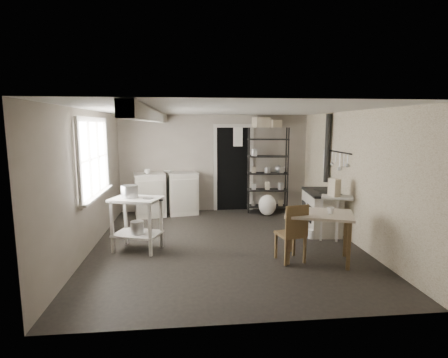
{
  "coord_description": "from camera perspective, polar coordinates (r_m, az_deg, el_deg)",
  "views": [
    {
      "loc": [
        -0.62,
        -5.83,
        2.04
      ],
      "look_at": [
        0.0,
        0.3,
        1.1
      ],
      "focal_mm": 28.0,
      "sensor_mm": 36.0,
      "label": 1
    }
  ],
  "objects": [
    {
      "name": "floor",
      "position": [
        6.2,
        0.28,
        -10.52
      ],
      "size": [
        5.0,
        5.0,
        0.0
      ],
      "primitive_type": "plane",
      "color": "black",
      "rests_on": "ground"
    },
    {
      "name": "ceiling",
      "position": [
        5.86,
        0.3,
        11.22
      ],
      "size": [
        5.0,
        5.0,
        0.0
      ],
      "primitive_type": "plane",
      "rotation": [
        3.14,
        0.0,
        0.0
      ],
      "color": "silver",
      "rests_on": "wall_back"
    },
    {
      "name": "wall_back",
      "position": [
        8.4,
        -1.52,
        2.6
      ],
      "size": [
        4.5,
        0.02,
        2.3
      ],
      "primitive_type": "cube",
      "color": "#A3998B",
      "rests_on": "ground"
    },
    {
      "name": "wall_front",
      "position": [
        3.5,
        4.66,
        -6.1
      ],
      "size": [
        4.5,
        0.02,
        2.3
      ],
      "primitive_type": "cube",
      "color": "#A3998B",
      "rests_on": "ground"
    },
    {
      "name": "wall_left",
      "position": [
        6.11,
        -21.17,
        -0.28
      ],
      "size": [
        0.02,
        5.0,
        2.3
      ],
      "primitive_type": "cube",
      "color": "#A3998B",
      "rests_on": "ground"
    },
    {
      "name": "wall_right",
      "position": [
        6.56,
        20.25,
        0.34
      ],
      "size": [
        0.02,
        5.0,
        2.3
      ],
      "primitive_type": "cube",
      "color": "#A3998B",
      "rests_on": "ground"
    },
    {
      "name": "window",
      "position": [
        6.26,
        -20.6,
        3.17
      ],
      "size": [
        0.12,
        1.76,
        1.28
      ],
      "primitive_type": null,
      "color": "beige",
      "rests_on": "wall_left"
    },
    {
      "name": "doorway",
      "position": [
        8.43,
        1.55,
        1.59
      ],
      "size": [
        0.96,
        0.1,
        2.08
      ],
      "primitive_type": null,
      "color": "beige",
      "rests_on": "ground"
    },
    {
      "name": "ceiling_beam",
      "position": [
        5.86,
        -11.64,
        10.07
      ],
      "size": [
        0.18,
        5.0,
        0.18
      ],
      "primitive_type": null,
      "color": "beige",
      "rests_on": "ceiling"
    },
    {
      "name": "wallpaper_panel",
      "position": [
        6.55,
        20.17,
        0.34
      ],
      "size": [
        0.01,
        5.0,
        2.3
      ],
      "primitive_type": null,
      "color": "beige",
      "rests_on": "wall_right"
    },
    {
      "name": "utensil_rail",
      "position": [
        7.03,
        17.84,
        4.27
      ],
      "size": [
        0.06,
        1.2,
        0.44
      ],
      "primitive_type": null,
      "color": "silver",
      "rests_on": "wall_right"
    },
    {
      "name": "prep_table",
      "position": [
        5.98,
        -13.97,
        -7.52
      ],
      "size": [
        0.91,
        0.77,
        0.88
      ],
      "primitive_type": null,
      "rotation": [
        0.0,
        0.0,
        -0.33
      ],
      "color": "beige",
      "rests_on": "ground"
    },
    {
      "name": "stockpot",
      "position": [
        5.91,
        -15.15,
        -2.36
      ],
      "size": [
        0.35,
        0.35,
        0.28
      ],
      "primitive_type": "cylinder",
      "rotation": [
        0.0,
        0.0,
        -0.4
      ],
      "color": "silver",
      "rests_on": "prep_table"
    },
    {
      "name": "saucepan",
      "position": [
        5.76,
        -12.29,
        -3.44
      ],
      "size": [
        0.18,
        0.18,
        0.09
      ],
      "primitive_type": "cylinder",
      "rotation": [
        0.0,
        0.0,
        0.06
      ],
      "color": "silver",
      "rests_on": "prep_table"
    },
    {
      "name": "bucket",
      "position": [
        5.92,
        -13.98,
        -7.81
      ],
      "size": [
        0.27,
        0.27,
        0.23
      ],
      "primitive_type": "cylinder",
      "rotation": [
        0.0,
        0.0,
        0.34
      ],
      "color": "silver",
      "rests_on": "prep_table"
    },
    {
      "name": "base_cabinets",
      "position": [
        8.18,
        -9.39,
        -2.57
      ],
      "size": [
        1.58,
        0.91,
        0.98
      ],
      "primitive_type": null,
      "rotation": [
        0.0,
        0.0,
        0.19
      ],
      "color": "beige",
      "rests_on": "ground"
    },
    {
      "name": "mixing_bowl",
      "position": [
        8.09,
        -9.19,
        0.83
      ],
      "size": [
        0.31,
        0.31,
        0.06
      ],
      "primitive_type": "imported",
      "rotation": [
        0.0,
        0.0,
        0.25
      ],
      "color": "white",
      "rests_on": "base_cabinets"
    },
    {
      "name": "counter_cup",
      "position": [
        7.99,
        -12.41,
        0.81
      ],
      "size": [
        0.16,
        0.16,
        0.11
      ],
      "primitive_type": "imported",
      "rotation": [
        0.0,
        0.0,
        -0.26
      ],
      "color": "white",
      "rests_on": "base_cabinets"
    },
    {
      "name": "shelf_rack",
      "position": [
        8.32,
        7.12,
        1.09
      ],
      "size": [
        0.99,
        0.48,
        2.0
      ],
      "primitive_type": null,
      "rotation": [
        0.0,
        0.0,
        -0.12
      ],
      "color": "black",
      "rests_on": "ground"
    },
    {
      "name": "shelf_jar",
      "position": [
        8.2,
        5.01,
        3.96
      ],
      "size": [
        0.1,
        0.1,
        0.19
      ],
      "primitive_type": "imported",
      "rotation": [
        0.0,
        0.0,
        0.1
      ],
      "color": "white",
      "rests_on": "shelf_rack"
    },
    {
      "name": "storage_box_a",
      "position": [
        8.24,
        6.06,
        8.43
      ],
      "size": [
        0.4,
        0.37,
        0.23
      ],
      "primitive_type": "cube",
      "rotation": [
        0.0,
        0.0,
        0.23
      ],
      "color": "beige",
      "rests_on": "shelf_rack"
    },
    {
      "name": "storage_box_b",
      "position": [
        8.3,
        8.21,
        8.25
      ],
      "size": [
        0.34,
        0.33,
        0.17
      ],
      "primitive_type": "cube",
      "rotation": [
        0.0,
        0.0,
        0.41
      ],
      "color": "beige",
      "rests_on": "shelf_rack"
    },
    {
      "name": "stove",
      "position": [
        7.04,
        15.59,
        -4.78
      ],
      "size": [
        0.65,
        1.06,
        0.79
      ],
      "primitive_type": null,
      "rotation": [
        0.0,
        0.0,
        -0.09
      ],
      "color": "beige",
      "rests_on": "ground"
    },
    {
      "name": "stovepipe",
      "position": [
        7.34,
        16.54,
        4.81
      ],
      "size": [
        0.14,
        0.14,
        1.52
      ],
      "primitive_type": null,
      "rotation": [
        0.0,
        0.0,
        0.24
      ],
      "color": "black",
      "rests_on": "stove"
    },
    {
      "name": "side_ledge",
      "position": [
        6.49,
        17.84,
        -6.1
      ],
      "size": [
        0.61,
        0.47,
        0.82
      ],
      "primitive_type": null,
      "rotation": [
        0.0,
        0.0,
        -0.39
      ],
      "color": "beige",
      "rests_on": "ground"
    },
    {
      "name": "oats_box",
      "position": [
        6.38,
        17.56,
        -1.02
      ],
      "size": [
        0.17,
        0.23,
        0.31
      ],
      "primitive_type": "cube",
      "rotation": [
        0.0,
        0.0,
        0.22
      ],
      "color": "beige",
      "rests_on": "side_ledge"
    },
    {
      "name": "work_table",
      "position": [
        5.56,
        15.08,
        -8.99
      ],
      "size": [
        1.16,
        0.98,
        0.75
      ],
      "primitive_type": null,
      "rotation": [
        0.0,
        0.0,
        -0.35
      ],
      "color": "beige",
      "rests_on": "ground"
    },
    {
      "name": "table_cup",
      "position": [
        5.44,
        17.0,
        -4.78
      ],
      "size": [
        0.13,
        0.13,
        0.1
      ],
      "primitive_type": "imported",
      "rotation": [
        0.0,
        0.0,
        0.24
      ],
      "color": "white",
      "rests_on": "work_table"
    },
    {
      "name": "chair",
      "position": [
        5.42,
        10.81,
        -8.15
      ],
      "size": [
        0.45,
        0.46,
        0.9
      ],
      "primitive_type": null,
      "rotation": [
        0.0,
        0.0,
        0.23
      ],
      "color": "brown",
      "rests_on": "ground"
    },
    {
      "name": "flour_sack",
      "position": [
        8.08,
        7.1,
        -4.26
      ],
      "size": [
        0.47,
        0.42,
        0.48
      ],
      "primitive_type": "ellipsoid",
      "rotation": [
        0.0,
        0.0,
        0.22
      ],
      "color": "white",
      "rests_on": "ground"
    },
    {
      "name": "floor_crock",
      "position": [
        6.65,
        14.05,
        -8.76
      ],
      "size": [
        0.17,
        0.17,
        0.17
      ],
      "primitive_type": "cylinder",
      "rotation": [
        0.0,
        0.0,
        0.41
      ],
      "color": "white",
      "rests_on": "ground"
    }
  ]
}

